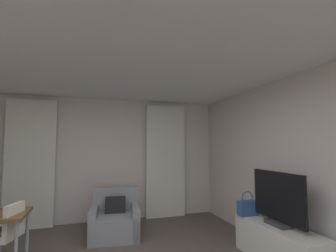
{
  "coord_description": "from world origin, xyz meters",
  "views": [
    {
      "loc": [
        -0.25,
        -2.54,
        1.6
      ],
      "look_at": [
        0.93,
        1.27,
        1.91
      ],
      "focal_mm": 26.56,
      "sensor_mm": 36.0,
      "label": 1
    }
  ],
  "objects_px": {
    "armchair": "(115,221)",
    "handbag_primary": "(248,207)",
    "tv_console": "(279,245)",
    "tv_flatscreen": "(278,200)",
    "desk_chair": "(2,244)"
  },
  "relations": [
    {
      "from": "tv_console",
      "to": "handbag_primary",
      "type": "distance_m",
      "value": 0.67
    },
    {
      "from": "desk_chair",
      "to": "tv_flatscreen",
      "type": "relative_size",
      "value": 0.94
    },
    {
      "from": "tv_console",
      "to": "tv_flatscreen",
      "type": "bearing_deg",
      "value": -90.0
    },
    {
      "from": "tv_console",
      "to": "tv_flatscreen",
      "type": "height_order",
      "value": "tv_flatscreen"
    },
    {
      "from": "tv_flatscreen",
      "to": "tv_console",
      "type": "bearing_deg",
      "value": 90.0
    },
    {
      "from": "armchair",
      "to": "tv_console",
      "type": "xyz_separation_m",
      "value": [
        2.01,
        -1.74,
        -0.0
      ]
    },
    {
      "from": "armchair",
      "to": "tv_flatscreen",
      "type": "xyz_separation_m",
      "value": [
        2.01,
        -1.74,
        0.59
      ]
    },
    {
      "from": "handbag_primary",
      "to": "desk_chair",
      "type": "bearing_deg",
      "value": 176.72
    },
    {
      "from": "tv_console",
      "to": "handbag_primary",
      "type": "xyz_separation_m",
      "value": [
        -0.11,
        0.54,
        0.38
      ]
    },
    {
      "from": "armchair",
      "to": "tv_console",
      "type": "distance_m",
      "value": 2.66
    },
    {
      "from": "desk_chair",
      "to": "tv_console",
      "type": "distance_m",
      "value": 3.53
    },
    {
      "from": "armchair",
      "to": "desk_chair",
      "type": "xyz_separation_m",
      "value": [
        -1.44,
        -1.01,
        0.13
      ]
    },
    {
      "from": "desk_chair",
      "to": "armchair",
      "type": "bearing_deg",
      "value": 35.0
    },
    {
      "from": "desk_chair",
      "to": "handbag_primary",
      "type": "height_order",
      "value": "handbag_primary"
    },
    {
      "from": "armchair",
      "to": "handbag_primary",
      "type": "bearing_deg",
      "value": -32.26
    }
  ]
}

